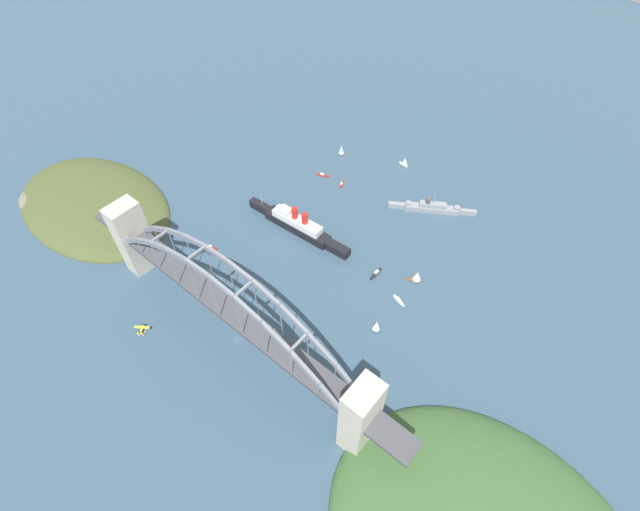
{
  "coord_description": "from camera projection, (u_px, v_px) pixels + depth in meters",
  "views": [
    {
      "loc": [
        133.75,
        -79.61,
        252.03
      ],
      "look_at": [
        0.0,
        79.99,
        8.0
      ],
      "focal_mm": 26.08,
      "sensor_mm": 36.0,
      "label": 1
    }
  ],
  "objects": [
    {
      "name": "small_boat_1",
      "position": [
        376.0,
        325.0,
        287.8
      ],
      "size": [
        7.23,
        8.35,
        10.8
      ],
      "color": "#234C8C",
      "rests_on": "ground"
    },
    {
      "name": "small_boat_5",
      "position": [
        323.0,
        175.0,
        387.58
      ],
      "size": [
        10.44,
        4.97,
        2.3
      ],
      "color": "#B2231E",
      "rests_on": "ground"
    },
    {
      "name": "naval_cruiser",
      "position": [
        431.0,
        208.0,
        358.69
      ],
      "size": [
        59.33,
        38.31,
        17.93
      ],
      "color": "gray",
      "rests_on": "ground"
    },
    {
      "name": "seaplane_taxiing_near_bridge",
      "position": [
        142.0,
        329.0,
        289.23
      ],
      "size": [
        8.7,
        8.38,
        5.04
      ],
      "color": "#B7B7B2",
      "rests_on": "ground"
    },
    {
      "name": "small_boat_2",
      "position": [
        211.0,
        247.0,
        335.49
      ],
      "size": [
        9.53,
        4.3,
        2.09
      ],
      "color": "#B2231E",
      "rests_on": "ground"
    },
    {
      "name": "small_boat_6",
      "position": [
        405.0,
        161.0,
        393.82
      ],
      "size": [
        9.2,
        6.03,
        9.34
      ],
      "color": "silver",
      "rests_on": "ground"
    },
    {
      "name": "small_boat_7",
      "position": [
        341.0,
        150.0,
        403.49
      ],
      "size": [
        7.43,
        7.72,
        10.36
      ],
      "color": "brown",
      "rests_on": "ground"
    },
    {
      "name": "small_boat_8",
      "position": [
        342.0,
        184.0,
        380.15
      ],
      "size": [
        4.14,
        8.36,
        2.4
      ],
      "color": "#B2231E",
      "rests_on": "ground"
    },
    {
      "name": "headland_west_shore",
      "position": [
        92.0,
        206.0,
        364.66
      ],
      "size": [
        145.0,
        95.12,
        20.59
      ],
      "color": "#4C562D",
      "rests_on": "ground"
    },
    {
      "name": "small_boat_3",
      "position": [
        399.0,
        300.0,
        305.12
      ],
      "size": [
        10.28,
        4.25,
        2.34
      ],
      "color": "silver",
      "rests_on": "ground"
    },
    {
      "name": "ocean_liner",
      "position": [
        298.0,
        225.0,
        342.98
      ],
      "size": [
        91.59,
        13.42,
        20.91
      ],
      "color": "black",
      "rests_on": "ground"
    },
    {
      "name": "small_boat_4",
      "position": [
        376.0,
        273.0,
        319.74
      ],
      "size": [
        2.61,
        12.11,
        2.26
      ],
      "color": "black",
      "rests_on": "ground"
    },
    {
      "name": "ground_plane",
      "position": [
        237.0,
        339.0,
        287.09
      ],
      "size": [
        1400.0,
        1400.0,
        0.0
      ],
      "primitive_type": "plane",
      "color": "#385166"
    },
    {
      "name": "harbor_arch_bridge",
      "position": [
        230.0,
        312.0,
        263.69
      ],
      "size": [
        246.73,
        19.73,
        71.07
      ],
      "color": "beige",
      "rests_on": "ground"
    },
    {
      "name": "small_boat_0",
      "position": [
        417.0,
        276.0,
        313.3
      ],
      "size": [
        10.2,
        8.36,
        10.18
      ],
      "color": "brown",
      "rests_on": "ground"
    }
  ]
}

